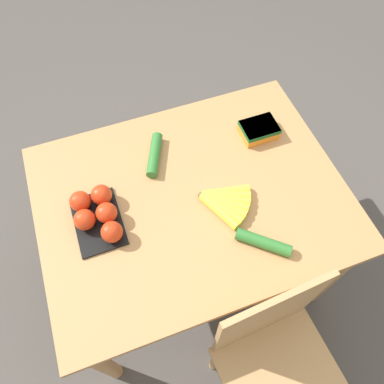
% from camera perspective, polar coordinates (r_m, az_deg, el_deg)
% --- Properties ---
extents(ground_plane, '(12.00, 12.00, 0.00)m').
position_cam_1_polar(ground_plane, '(2.10, 0.00, -10.57)').
color(ground_plane, '#4C4742').
extents(dining_table, '(1.17, 0.90, 0.73)m').
position_cam_1_polar(dining_table, '(1.53, 0.00, -2.53)').
color(dining_table, '#B27F4C').
rests_on(dining_table, ground_plane).
extents(chair, '(0.44, 0.42, 0.90)m').
position_cam_1_polar(chair, '(1.55, 12.47, -23.53)').
color(chair, tan).
rests_on(chair, ground_plane).
extents(banana_bunch, '(0.20, 0.19, 0.04)m').
position_cam_1_polar(banana_bunch, '(1.41, 4.84, -1.49)').
color(banana_bunch, brown).
rests_on(banana_bunch, dining_table).
extents(tomato_pack, '(0.17, 0.25, 0.09)m').
position_cam_1_polar(tomato_pack, '(1.39, -14.27, -3.18)').
color(tomato_pack, black).
rests_on(tomato_pack, dining_table).
extents(carrot_bag, '(0.15, 0.11, 0.05)m').
position_cam_1_polar(carrot_bag, '(1.61, 10.17, 9.40)').
color(carrot_bag, orange).
rests_on(carrot_bag, dining_table).
extents(cucumber_near, '(0.12, 0.20, 0.04)m').
position_cam_1_polar(cucumber_near, '(1.52, -5.73, 5.67)').
color(cucumber_near, '#2D702D').
rests_on(cucumber_near, dining_table).
extents(cucumber_far, '(0.18, 0.16, 0.04)m').
position_cam_1_polar(cucumber_far, '(1.35, 10.81, -7.55)').
color(cucumber_far, '#2D702D').
rests_on(cucumber_far, dining_table).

